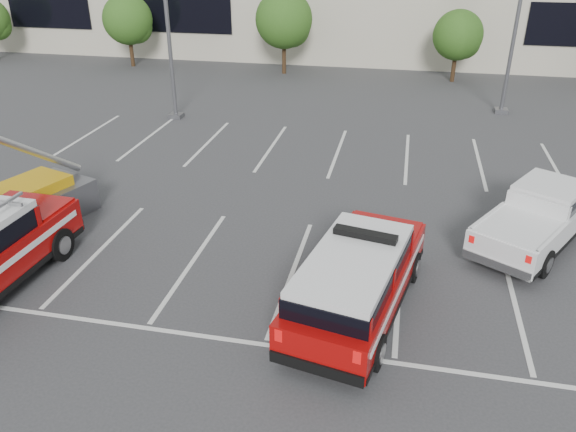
% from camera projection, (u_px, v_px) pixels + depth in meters
% --- Properties ---
extents(ground, '(120.00, 120.00, 0.00)m').
position_uv_depth(ground, '(292.00, 273.00, 14.37)').
color(ground, '#343437').
rests_on(ground, ground).
extents(stall_markings, '(23.00, 15.00, 0.01)m').
position_uv_depth(stall_markings, '(320.00, 200.00, 18.29)').
color(stall_markings, silver).
rests_on(stall_markings, ground).
extents(tree_left, '(3.07, 3.07, 4.42)m').
position_uv_depth(tree_left, '(129.00, 21.00, 35.07)').
color(tree_left, '#3F2B19').
rests_on(tree_left, ground).
extents(tree_mid_left, '(3.37, 3.37, 4.85)m').
position_uv_depth(tree_mid_left, '(286.00, 21.00, 33.11)').
color(tree_mid_left, '#3F2B19').
rests_on(tree_mid_left, ground).
extents(tree_mid_right, '(2.77, 2.77, 3.99)m').
position_uv_depth(tree_mid_right, '(459.00, 37.00, 31.52)').
color(tree_mid_right, '#3F2B19').
rests_on(tree_mid_right, ground).
extents(light_pole_left, '(0.90, 0.60, 10.24)m').
position_uv_depth(light_pole_left, '(165.00, 0.00, 23.95)').
color(light_pole_left, '#59595E').
rests_on(light_pole_left, ground).
extents(fire_chief_suv, '(2.95, 5.62, 1.88)m').
position_uv_depth(fire_chief_suv, '(357.00, 284.00, 12.58)').
color(fire_chief_suv, '#930707').
rests_on(fire_chief_suv, ground).
extents(white_pickup, '(4.24, 5.45, 1.61)m').
position_uv_depth(white_pickup, '(539.00, 220.00, 15.61)').
color(white_pickup, silver).
rests_on(white_pickup, ground).
extents(utility_rig, '(3.71, 3.66, 2.92)m').
position_uv_depth(utility_rig, '(30.00, 203.00, 16.71)').
color(utility_rig, '#59595E').
rests_on(utility_rig, ground).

